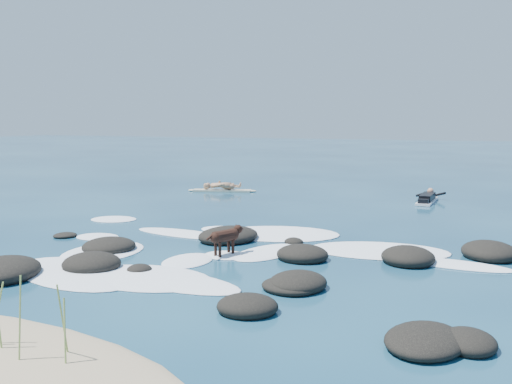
% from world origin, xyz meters
% --- Properties ---
extents(ground, '(160.00, 160.00, 0.00)m').
position_xyz_m(ground, '(0.00, 0.00, 0.00)').
color(ground, '#0A2642').
rests_on(ground, ground).
extents(reef_rocks, '(14.35, 7.94, 0.53)m').
position_xyz_m(reef_rocks, '(0.82, -2.00, 0.11)').
color(reef_rocks, black).
rests_on(reef_rocks, ground).
extents(breaking_foam, '(14.43, 8.85, 0.12)m').
position_xyz_m(breaking_foam, '(0.46, -0.66, 0.01)').
color(breaking_foam, white).
rests_on(breaking_foam, ground).
extents(standing_surfer_rig, '(3.05, 1.26, 1.77)m').
position_xyz_m(standing_surfer_rig, '(-4.25, 10.07, 0.70)').
color(standing_surfer_rig, beige).
rests_on(standing_surfer_rig, ground).
extents(paddling_surfer_rig, '(1.20, 2.67, 0.46)m').
position_xyz_m(paddling_surfer_rig, '(4.59, 10.18, 0.16)').
color(paddling_surfer_rig, silver).
rests_on(paddling_surfer_rig, ground).
extents(dog, '(0.59, 1.11, 0.74)m').
position_xyz_m(dog, '(1.23, -0.84, 0.49)').
color(dog, black).
rests_on(dog, ground).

